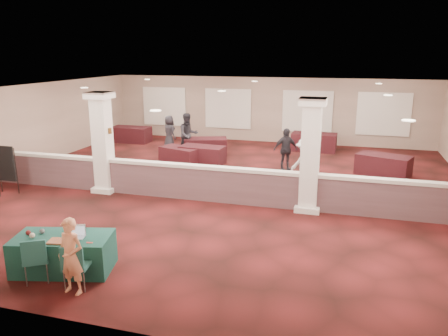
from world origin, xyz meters
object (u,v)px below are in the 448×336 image
(far_table_back_center, at_px, (206,147))
(far_table_back_right, at_px, (314,142))
(far_table_front_center, at_px, (202,155))
(far_table_front_right, at_px, (383,165))
(attendee_b, at_px, (305,165))
(far_table_front_left, at_px, (180,155))
(attendee_d, at_px, (169,132))
(easel_board, at_px, (2,164))
(near_table, at_px, (64,253))
(conf_chair_side, at_px, (36,257))
(far_table_back_left, at_px, (131,134))
(attendee_c, at_px, (285,150))
(conf_chair_main, at_px, (75,263))
(woman, at_px, (71,256))
(attendee_a, at_px, (188,135))

(far_table_back_center, relative_size, far_table_back_right, 0.92)
(far_table_front_center, relative_size, far_table_front_right, 0.95)
(far_table_back_right, distance_m, attendee_b, 6.22)
(far_table_front_left, xyz_separation_m, attendee_d, (-1.50, 2.44, 0.45))
(attendee_b, bearing_deg, easel_board, -124.38)
(near_table, distance_m, conf_chair_side, 0.64)
(far_table_back_left, distance_m, attendee_d, 2.71)
(attendee_c, xyz_separation_m, attendee_d, (-5.73, 2.35, -0.03))
(attendee_d, bearing_deg, attendee_c, -165.48)
(attendee_d, bearing_deg, far_table_back_center, -162.20)
(conf_chair_main, relative_size, far_table_back_left, 0.48)
(far_table_front_left, relative_size, attendee_b, 0.94)
(conf_chair_main, distance_m, far_table_back_right, 13.98)
(conf_chair_main, height_order, far_table_front_left, conf_chair_main)
(woman, distance_m, far_table_front_right, 11.89)
(attendee_b, bearing_deg, conf_chair_main, -78.18)
(woman, height_order, far_table_back_right, woman)
(near_table, bearing_deg, far_table_back_right, 58.96)
(easel_board, relative_size, attendee_b, 0.90)
(far_table_front_right, xyz_separation_m, attendee_c, (-3.56, -0.34, 0.44))
(far_table_front_left, distance_m, far_table_back_center, 1.82)
(conf_chair_side, distance_m, far_table_back_right, 14.21)
(woman, relative_size, attendee_c, 0.90)
(attendee_c, bearing_deg, far_table_front_right, -26.83)
(far_table_front_center, distance_m, far_table_back_center, 1.55)
(far_table_front_center, height_order, attendee_a, attendee_a)
(far_table_front_left, height_order, far_table_back_left, far_table_back_left)
(conf_chair_side, height_order, attendee_d, attendee_d)
(conf_chair_main, distance_m, attendee_b, 8.19)
(far_table_back_left, relative_size, attendee_d, 1.21)
(attendee_a, relative_size, attendee_d, 1.18)
(far_table_back_center, xyz_separation_m, attendee_c, (3.73, -1.66, 0.44))
(near_table, relative_size, attendee_a, 1.05)
(far_table_front_right, bearing_deg, far_table_back_right, 128.62)
(conf_chair_side, distance_m, far_table_front_right, 12.26)
(woman, xyz_separation_m, far_table_back_left, (-5.70, 13.18, -0.35))
(woman, bearing_deg, attendee_b, 71.23)
(woman, relative_size, far_table_front_left, 0.89)
(easel_board, xyz_separation_m, attendee_c, (8.12, 5.36, -0.19))
(near_table, bearing_deg, far_table_front_right, 40.47)
(conf_chair_main, relative_size, easel_board, 0.57)
(far_table_front_left, height_order, attendee_a, attendee_a)
(woman, relative_size, far_table_front_right, 0.79)
(woman, xyz_separation_m, far_table_back_right, (3.30, 13.70, -0.33))
(easel_board, height_order, far_table_front_right, easel_board)
(near_table, xyz_separation_m, far_table_back_left, (-5.00, 12.47, 0.01))
(conf_chair_main, height_order, attendee_d, attendee_d)
(conf_chair_main, distance_m, conf_chair_side, 0.88)
(far_table_front_center, distance_m, far_table_back_right, 5.55)
(woman, bearing_deg, attendee_d, 111.04)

